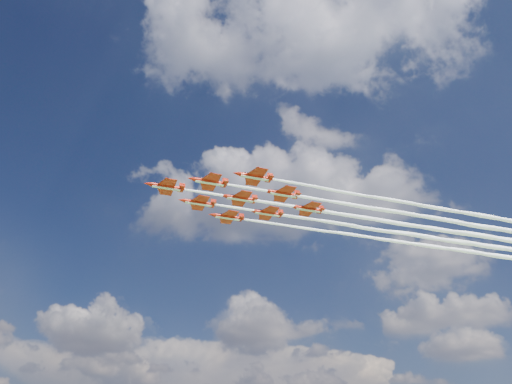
# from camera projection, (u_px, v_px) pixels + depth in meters

# --- Properties ---
(jet_lead) EXTENTS (111.62, 69.12, 2.87)m
(jet_lead) POSITION_uv_depth(u_px,v_px,m) (359.00, 217.00, 157.26)
(jet_lead) COLOR #A81809
(jet_row2_port) EXTENTS (111.62, 69.12, 2.87)m
(jet_row2_port) POSITION_uv_depth(u_px,v_px,m) (400.00, 213.00, 154.77)
(jet_row2_port) COLOR #A81809
(jet_row2_starb) EXTENTS (111.62, 69.12, 2.87)m
(jet_row2_starb) POSITION_uv_depth(u_px,v_px,m) (378.00, 230.00, 165.88)
(jet_row2_starb) COLOR #A81809
(jet_row3_port) EXTENTS (111.62, 69.12, 2.87)m
(jet_row3_port) POSITION_uv_depth(u_px,v_px,m) (443.00, 209.00, 152.28)
(jet_row3_port) COLOR #A81809
(jet_row3_centre) EXTENTS (111.62, 69.12, 2.87)m
(jet_row3_centre) POSITION_uv_depth(u_px,v_px,m) (417.00, 226.00, 163.39)
(jet_row3_centre) COLOR #A81809
(jet_row3_starb) EXTENTS (111.62, 69.12, 2.87)m
(jet_row3_starb) POSITION_uv_depth(u_px,v_px,m) (395.00, 241.00, 174.50)
(jet_row3_starb) COLOR #A81809
(jet_row4_port) EXTENTS (111.62, 69.12, 2.87)m
(jet_row4_port) POSITION_uv_depth(u_px,v_px,m) (459.00, 222.00, 160.90)
(jet_row4_port) COLOR #A81809
(jet_row4_starb) EXTENTS (111.62, 69.12, 2.87)m
(jet_row4_starb) POSITION_uv_depth(u_px,v_px,m) (433.00, 238.00, 172.01)
(jet_row4_starb) COLOR #A81809
(jet_tail) EXTENTS (111.62, 69.12, 2.87)m
(jet_tail) POSITION_uv_depth(u_px,v_px,m) (472.00, 235.00, 169.52)
(jet_tail) COLOR #A81809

